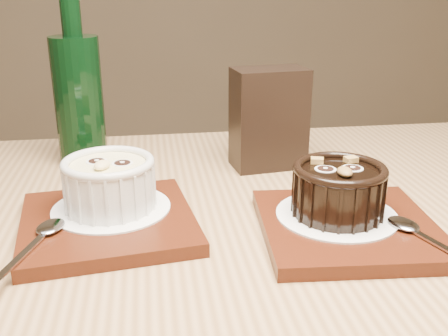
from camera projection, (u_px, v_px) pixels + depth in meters
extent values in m
cube|color=olive|center=(219.00, 259.00, 0.55)|extent=(1.20, 0.80, 0.04)
cube|color=#451A0B|center=(108.00, 223.00, 0.56)|extent=(0.20, 0.20, 0.01)
cylinder|color=white|center=(111.00, 208.00, 0.58)|extent=(0.13, 0.13, 0.00)
cylinder|color=silver|center=(110.00, 186.00, 0.57)|extent=(0.10, 0.10, 0.05)
cylinder|color=#E1D389|center=(108.00, 166.00, 0.56)|extent=(0.08, 0.08, 0.00)
torus|color=silver|center=(108.00, 163.00, 0.56)|extent=(0.10, 0.10, 0.01)
cylinder|color=black|center=(97.00, 161.00, 0.57)|extent=(0.02, 0.02, 0.00)
cylinder|color=black|center=(122.00, 163.00, 0.56)|extent=(0.02, 0.02, 0.00)
ellipsoid|color=#E7CB87|center=(102.00, 165.00, 0.55)|extent=(0.02, 0.03, 0.01)
cube|color=#451A0B|center=(347.00, 227.00, 0.55)|extent=(0.19, 0.19, 0.01)
cylinder|color=white|center=(337.00, 215.00, 0.56)|extent=(0.13, 0.13, 0.00)
cylinder|color=black|center=(338.00, 193.00, 0.55)|extent=(0.09, 0.09, 0.05)
cylinder|color=black|center=(340.00, 172.00, 0.55)|extent=(0.08, 0.08, 0.00)
torus|color=black|center=(340.00, 169.00, 0.54)|extent=(0.10, 0.10, 0.01)
cylinder|color=black|center=(326.00, 169.00, 0.55)|extent=(0.02, 0.02, 0.00)
cylinder|color=black|center=(353.00, 168.00, 0.55)|extent=(0.02, 0.02, 0.00)
ellipsoid|color=brown|center=(345.00, 172.00, 0.53)|extent=(0.02, 0.02, 0.01)
cube|color=olive|center=(317.00, 161.00, 0.56)|extent=(0.02, 0.01, 0.01)
cube|color=olive|center=(351.00, 160.00, 0.57)|extent=(0.02, 0.01, 0.01)
cube|color=black|center=(269.00, 119.00, 0.73)|extent=(0.11, 0.07, 0.14)
cylinder|color=black|center=(79.00, 101.00, 0.74)|extent=(0.07, 0.07, 0.18)
cylinder|color=black|center=(70.00, 12.00, 0.70)|extent=(0.03, 0.03, 0.06)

